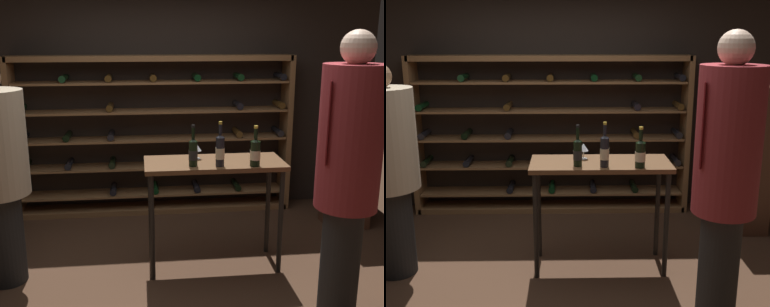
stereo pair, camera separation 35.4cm
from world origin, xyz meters
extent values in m
plane|color=#472D1E|center=(0.00, 0.00, 0.00)|extent=(9.85, 9.85, 0.00)
cube|color=black|center=(0.00, 1.92, 1.46)|extent=(5.19, 0.10, 2.91)
cube|color=brown|center=(-1.65, 1.71, 0.91)|extent=(0.06, 0.32, 1.82)
cube|color=brown|center=(1.48, 1.71, 0.91)|extent=(0.06, 0.32, 1.82)
cube|color=brown|center=(-0.09, 1.71, 1.79)|extent=(3.13, 0.32, 0.06)
cube|color=brown|center=(-0.09, 1.71, 0.03)|extent=(3.13, 0.32, 0.06)
cube|color=brown|center=(-0.09, 1.71, 0.23)|extent=(3.05, 0.32, 0.02)
cylinder|color=black|center=(-0.57, 1.71, 0.28)|extent=(0.08, 0.30, 0.08)
cylinder|color=black|center=(-0.09, 1.71, 0.28)|extent=(0.08, 0.30, 0.08)
cylinder|color=black|center=(0.40, 1.71, 0.28)|extent=(0.08, 0.30, 0.08)
cylinder|color=black|center=(0.89, 1.71, 0.28)|extent=(0.08, 0.30, 0.08)
cube|color=brown|center=(-0.09, 1.71, 0.55)|extent=(3.05, 0.32, 0.02)
cylinder|color=black|center=(-1.55, 1.71, 0.61)|extent=(0.08, 0.30, 0.08)
cylinder|color=black|center=(-1.06, 1.71, 0.61)|extent=(0.08, 0.30, 0.08)
cylinder|color=black|center=(-0.57, 1.71, 0.61)|extent=(0.08, 0.30, 0.08)
cylinder|color=black|center=(-0.09, 1.71, 0.61)|extent=(0.08, 0.30, 0.08)
cylinder|color=black|center=(0.40, 1.71, 0.61)|extent=(0.08, 0.30, 0.08)
cylinder|color=black|center=(0.89, 1.71, 0.61)|extent=(0.08, 0.30, 0.08)
cylinder|color=black|center=(1.38, 1.71, 0.61)|extent=(0.08, 0.30, 0.08)
cube|color=brown|center=(-0.09, 1.71, 0.88)|extent=(3.05, 0.32, 0.02)
cylinder|color=black|center=(-1.55, 1.71, 0.93)|extent=(0.08, 0.30, 0.08)
cylinder|color=black|center=(-1.06, 1.71, 0.93)|extent=(0.08, 0.30, 0.08)
cylinder|color=black|center=(-0.57, 1.71, 0.93)|extent=(0.08, 0.30, 0.08)
cylinder|color=#4C3314|center=(0.89, 1.71, 0.93)|extent=(0.08, 0.30, 0.08)
cylinder|color=black|center=(1.38, 1.71, 0.93)|extent=(0.08, 0.30, 0.08)
cube|color=brown|center=(-0.09, 1.71, 1.20)|extent=(3.05, 0.32, 0.02)
cylinder|color=black|center=(-1.55, 1.71, 1.26)|extent=(0.08, 0.30, 0.08)
cylinder|color=#4C3314|center=(-0.57, 1.71, 1.26)|extent=(0.08, 0.30, 0.08)
cylinder|color=black|center=(0.89, 1.71, 1.26)|extent=(0.08, 0.30, 0.08)
cylinder|color=#4C3314|center=(1.38, 1.71, 1.26)|extent=(0.08, 0.30, 0.08)
cube|color=brown|center=(-0.09, 1.71, 1.53)|extent=(3.05, 0.32, 0.02)
cylinder|color=black|center=(-1.06, 1.71, 1.58)|extent=(0.08, 0.30, 0.08)
cylinder|color=#4C3314|center=(-0.57, 1.71, 1.58)|extent=(0.08, 0.30, 0.08)
cylinder|color=#4C3314|center=(-0.09, 1.71, 1.58)|extent=(0.08, 0.30, 0.08)
cylinder|color=black|center=(0.40, 1.71, 1.58)|extent=(0.08, 0.30, 0.08)
cylinder|color=black|center=(0.89, 1.71, 1.58)|extent=(0.08, 0.30, 0.08)
cylinder|color=black|center=(1.38, 1.71, 1.58)|extent=(0.08, 0.30, 0.08)
cube|color=brown|center=(0.39, 0.28, 0.96)|extent=(1.21, 0.51, 0.04)
cylinder|color=black|center=(-0.17, 0.08, 0.47)|extent=(0.04, 0.04, 0.94)
cylinder|color=black|center=(0.94, 0.08, 0.47)|extent=(0.04, 0.04, 0.94)
cylinder|color=black|center=(-0.17, 0.49, 0.47)|extent=(0.04, 0.04, 0.94)
cylinder|color=black|center=(0.94, 0.49, 0.47)|extent=(0.04, 0.04, 0.94)
cylinder|color=black|center=(-1.41, 0.20, 0.39)|extent=(0.33, 0.33, 0.79)
cylinder|color=#252525|center=(1.15, -0.68, 0.45)|extent=(0.28, 0.28, 0.90)
cylinder|color=#9E2D33|center=(1.15, -0.68, 1.39)|extent=(0.43, 0.43, 0.97)
sphere|color=beige|center=(1.15, -0.68, 1.97)|extent=(0.23, 0.23, 0.23)
cube|color=maroon|center=(0.95, -0.77, 1.50)|extent=(0.03, 0.05, 0.55)
cube|color=#4C2D1E|center=(1.97, 1.05, 0.77)|extent=(0.44, 0.36, 1.55)
cylinder|color=black|center=(0.41, 0.12, 1.11)|extent=(0.07, 0.07, 0.25)
cone|color=black|center=(0.41, 0.12, 1.24)|extent=(0.07, 0.07, 0.03)
cylinder|color=black|center=(0.41, 0.12, 1.30)|extent=(0.03, 0.03, 0.09)
cylinder|color=#B7932D|center=(0.41, 0.12, 1.35)|extent=(0.03, 0.03, 0.02)
cylinder|color=#C6B28C|center=(0.41, 0.12, 1.09)|extent=(0.08, 0.08, 0.09)
cylinder|color=black|center=(0.70, 0.10, 1.09)|extent=(0.08, 0.08, 0.21)
cone|color=black|center=(0.70, 0.10, 1.21)|extent=(0.08, 0.08, 0.03)
cylinder|color=black|center=(0.70, 0.10, 1.26)|extent=(0.03, 0.03, 0.09)
cylinder|color=#B7932D|center=(0.70, 0.10, 1.32)|extent=(0.03, 0.03, 0.02)
cylinder|color=#C6B28C|center=(0.70, 0.10, 1.08)|extent=(0.09, 0.09, 0.08)
cylinder|color=black|center=(0.19, 0.15, 1.09)|extent=(0.07, 0.07, 0.21)
cone|color=black|center=(0.19, 0.15, 1.21)|extent=(0.07, 0.07, 0.03)
cylinder|color=black|center=(0.19, 0.15, 1.27)|extent=(0.03, 0.03, 0.09)
cylinder|color=black|center=(0.19, 0.15, 1.32)|extent=(0.03, 0.03, 0.02)
cylinder|color=black|center=(0.19, 0.15, 1.08)|extent=(0.08, 0.08, 0.08)
cylinder|color=silver|center=(0.24, 0.38, 0.99)|extent=(0.07, 0.07, 0.00)
cylinder|color=silver|center=(0.24, 0.38, 1.02)|extent=(0.01, 0.01, 0.07)
cone|color=silver|center=(0.24, 0.38, 1.09)|extent=(0.09, 0.09, 0.07)
cylinder|color=#590A14|center=(0.24, 0.38, 1.08)|extent=(0.05, 0.05, 0.02)
camera|label=1|loc=(-0.24, -3.58, 2.06)|focal=43.74mm
camera|label=2|loc=(0.11, -3.60, 2.06)|focal=43.74mm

